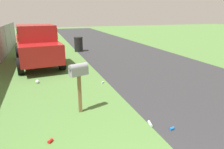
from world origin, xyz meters
TOP-DOWN VIEW (x-y plane):
  - road_asphalt at (6.00, -4.13)m, footprint 60.00×6.13m
  - mailbox at (4.59, 0.41)m, footprint 0.35×0.53m
  - pickup_truck at (10.70, 1.51)m, footprint 5.50×2.54m
  - trash_bin at (13.80, -1.21)m, footprint 0.62×0.62m
  - litter_bag_far_scatter at (7.52, 1.56)m, footprint 0.14×0.14m
  - litter_can_near_hydrant at (6.69, -0.86)m, footprint 0.13×0.14m
  - litter_can_midfield_a at (3.41, 1.29)m, footprint 0.13×0.13m
  - litter_can_by_mailbox at (2.96, -1.46)m, footprint 0.09×0.13m
  - litter_bottle_midfield_b at (3.32, -1.08)m, footprint 0.23×0.12m

SIDE VIEW (x-z plane):
  - road_asphalt at x=6.00m, z-range 0.00..0.01m
  - litter_can_near_hydrant at x=6.69m, z-range 0.00..0.07m
  - litter_can_midfield_a at x=3.41m, z-range 0.00..0.07m
  - litter_can_by_mailbox at x=2.96m, z-range 0.00..0.07m
  - litter_bottle_midfield_b at x=3.32m, z-range 0.00..0.07m
  - litter_bag_far_scatter at x=7.52m, z-range 0.00..0.14m
  - trash_bin at x=13.80m, z-range 0.00..1.02m
  - pickup_truck at x=10.70m, z-range 0.06..2.15m
  - mailbox at x=4.59m, z-range 0.42..1.81m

